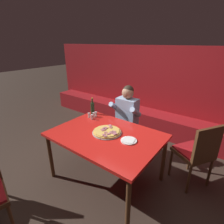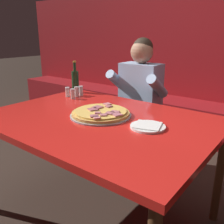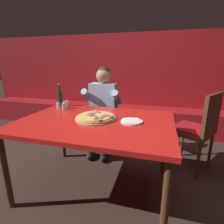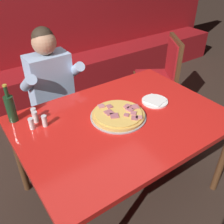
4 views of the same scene
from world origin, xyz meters
name	(u,v)px [view 4 (image 4 of 4)]	position (x,y,z in m)	size (l,w,h in m)	color
ground_plane	(120,188)	(0.00, 0.00, 0.00)	(24.00, 24.00, 0.00)	#33261E
booth_wall_panel	(21,26)	(0.00, 2.18, 0.95)	(6.80, 0.16, 1.90)	maroon
booth_bench	(39,86)	(0.00, 1.86, 0.23)	(6.46, 0.48, 0.46)	maroon
main_dining_table	(122,126)	(0.00, 0.00, 0.71)	(1.50, 1.08, 0.78)	#4C2D19
pizza	(118,115)	(-0.01, 0.04, 0.79)	(0.41, 0.41, 0.05)	#9E9EA3
plate_white_paper	(155,101)	(0.35, 0.04, 0.78)	(0.21, 0.21, 0.02)	white
beer_bottle	(11,108)	(-0.66, 0.44, 0.89)	(0.07, 0.07, 0.29)	#19381E
shaker_parmesan	(34,114)	(-0.52, 0.37, 0.81)	(0.04, 0.04, 0.09)	silver
shaker_black_pepper	(35,117)	(-0.53, 0.33, 0.81)	(0.04, 0.04, 0.09)	silver
shaker_oregano	(32,124)	(-0.58, 0.26, 0.81)	(0.04, 0.04, 0.09)	silver
shaker_red_pepper_flakes	(45,121)	(-0.50, 0.24, 0.81)	(0.04, 0.04, 0.09)	silver
diner_seated_blue_shirt	(55,92)	(-0.20, 0.77, 0.71)	(0.53, 0.53, 1.27)	black
dining_chair_far_right	(162,73)	(1.08, 0.67, 0.59)	(0.61, 0.61, 0.99)	#4C2D19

